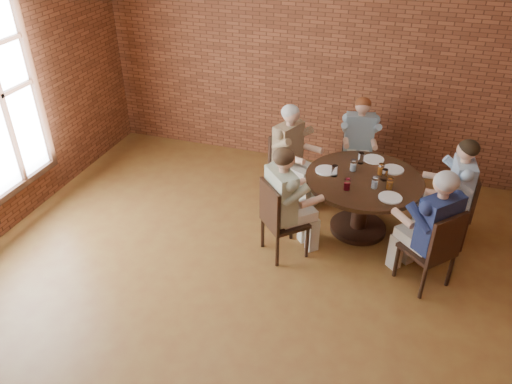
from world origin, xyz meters
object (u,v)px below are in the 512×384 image
(chair_c, at_px, (286,163))
(diner_b, at_px, (359,144))
(chair_a, at_px, (458,206))
(diner_c, at_px, (291,155))
(diner_e, at_px, (431,229))
(chair_d, at_px, (278,217))
(chair_b, at_px, (357,150))
(chair_e, at_px, (435,248))
(dining_table, at_px, (362,194))
(diner_d, at_px, (286,203))
(smartphone, at_px, (394,197))
(diner_a, at_px, (453,193))

(chair_c, bearing_deg, diner_b, -30.88)
(chair_c, bearing_deg, chair_a, -75.73)
(diner_c, distance_m, diner_e, 2.13)
(chair_d, bearing_deg, chair_a, -108.11)
(chair_b, xyz_separation_m, chair_e, (1.09, -1.96, 0.02))
(dining_table, height_order, chair_b, chair_b)
(chair_c, xyz_separation_m, chair_d, (0.25, -1.23, 0.00))
(dining_table, bearing_deg, diner_d, -137.15)
(diner_c, height_order, diner_e, diner_e)
(chair_c, bearing_deg, chair_e, -99.67)
(diner_c, distance_m, chair_d, 1.22)
(dining_table, height_order, smartphone, smartphone)
(dining_table, height_order, chair_a, chair_a)
(diner_d, distance_m, chair_e, 1.63)
(diner_b, relative_size, chair_e, 1.34)
(chair_d, bearing_deg, smartphone, -112.54)
(chair_b, xyz_separation_m, chair_d, (-0.60, -1.93, 0.02))
(chair_c, bearing_deg, dining_table, -90.00)
(diner_c, bearing_deg, chair_e, -100.06)
(dining_table, relative_size, diner_e, 1.00)
(chair_c, xyz_separation_m, diner_c, (0.08, -0.03, 0.16))
(diner_d, bearing_deg, chair_b, -58.69)
(chair_a, relative_size, chair_d, 0.99)
(diner_c, bearing_deg, chair_a, -75.15)
(chair_a, distance_m, chair_e, 0.94)
(diner_b, xyz_separation_m, chair_d, (-0.61, -1.85, -0.13))
(diner_b, xyz_separation_m, chair_c, (-0.86, -0.62, -0.13))
(chair_b, bearing_deg, diner_d, -117.06)
(chair_e, bearing_deg, smartphone, -90.70)
(diner_e, bearing_deg, diner_c, -80.24)
(chair_a, height_order, diner_a, diner_a)
(diner_d, relative_size, diner_e, 0.99)
(chair_a, relative_size, chair_e, 0.98)
(diner_c, height_order, diner_d, diner_d)
(diner_c, bearing_deg, dining_table, -90.00)
(diner_e, bearing_deg, diner_b, -108.32)
(chair_b, relative_size, diner_c, 0.68)
(chair_c, bearing_deg, diner_c, -90.00)
(chair_a, distance_m, diner_d, 2.04)
(chair_c, relative_size, chair_e, 0.98)
(chair_a, relative_size, diner_d, 0.69)
(diner_a, xyz_separation_m, diner_b, (-1.22, 0.98, -0.02))
(chair_b, bearing_deg, dining_table, -90.00)
(dining_table, bearing_deg, chair_e, -42.74)
(diner_a, distance_m, chair_b, 1.64)
(dining_table, distance_m, chair_b, 1.19)
(chair_c, xyz_separation_m, chair_e, (1.93, -1.26, 0.01))
(chair_a, height_order, chair_b, chair_a)
(dining_table, height_order, chair_e, chair_e)
(chair_d, xyz_separation_m, chair_e, (1.68, -0.02, 0.00))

